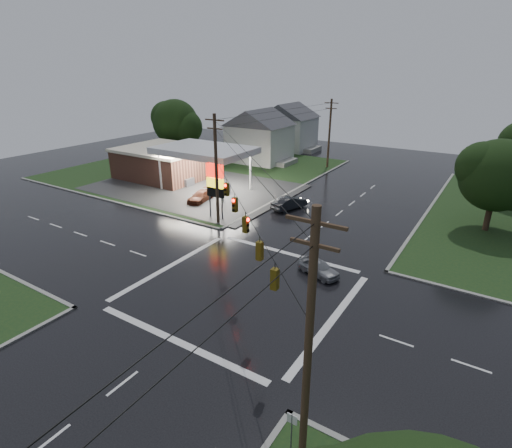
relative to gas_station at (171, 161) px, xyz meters
The scene contains 15 objects.
ground 32.46m from the gas_station, 37.50° to the right, with size 120.00×120.00×0.00m, color black.
grass_nw 6.79m from the gas_station, 92.95° to the left, with size 36.00×36.00×0.08m, color #183216.
gas_station is the anchor object (origin of this frame).
pylon_sign 17.81m from the gas_station, 31.22° to the right, with size 2.00×0.35×6.00m.
utility_pole_nw 19.38m from the gas_station, 32.23° to the right, with size 2.20×0.32×11.00m.
utility_pole_se 45.83m from the gas_station, 39.70° to the right, with size 2.20×0.32×11.00m.
utility_pole_n 24.60m from the gas_station, 48.53° to the left, with size 2.20×0.32×10.50m.
traffic_signals 32.63m from the gas_station, 37.50° to the right, with size 26.87×26.87×1.47m.
house_near 17.07m from the gas_station, 73.83° to the left, with size 11.05×8.48×8.60m.
house_far 28.61m from the gas_station, 82.50° to the left, with size 11.05×8.48×8.60m.
tree_nw_behind 13.63m from the gas_station, 128.42° to the left, with size 8.93×7.60×10.00m.
tree_ne_near 40.00m from the gas_station, ahead, with size 7.99×6.80×8.98m.
car_north 20.57m from the gas_station, ahead, with size 1.55×4.44×1.46m, color black.
car_crossing 32.99m from the gas_station, 26.61° to the right, with size 1.46×3.63×1.24m, color gray.
car_pump 11.77m from the gas_station, 29.39° to the right, with size 1.73×4.26×1.24m, color #5A2514.
Camera 1 is at (14.36, -20.82, 15.21)m, focal length 28.00 mm.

